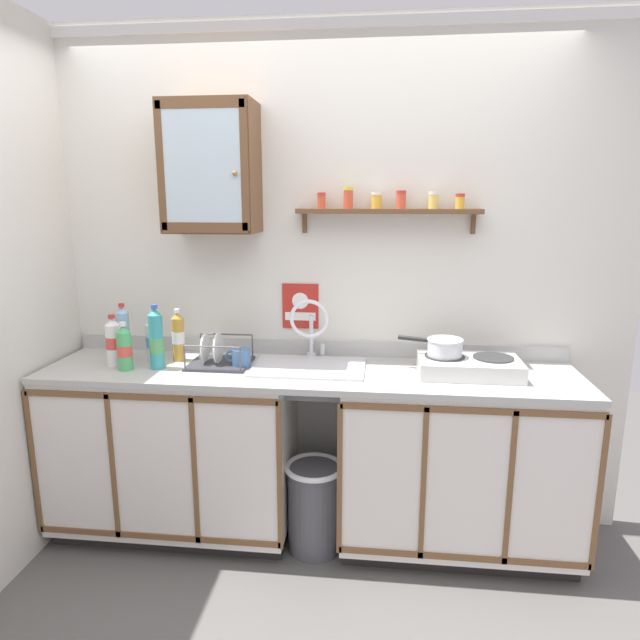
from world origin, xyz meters
TOP-DOWN VIEW (x-y plane):
  - floor at (0.00, 0.00)m, footprint 5.67×5.67m
  - back_wall at (0.00, 0.61)m, footprint 3.27×0.07m
  - lower_cabinet_run at (-0.71, 0.31)m, footprint 1.24×0.57m
  - lower_cabinet_run_right at (0.75, 0.31)m, footprint 1.16×0.57m
  - countertop at (0.00, 0.30)m, footprint 2.63×0.59m
  - backsplash at (0.00, 0.57)m, footprint 2.63×0.02m
  - sink at (0.00, 0.34)m, footprint 0.56×0.41m
  - hot_plate_stove at (0.78, 0.31)m, footprint 0.48×0.29m
  - saucepan at (0.66, 0.33)m, footprint 0.31×0.17m
  - bottle_juice_amber_0 at (-0.69, 0.39)m, footprint 0.06×0.06m
  - bottle_water_clear_1 at (-0.81, 0.36)m, footprint 0.08×0.08m
  - bottle_water_blue_2 at (-0.98, 0.37)m, footprint 0.07×0.07m
  - bottle_soda_green_3 at (-0.89, 0.20)m, footprint 0.07×0.07m
  - bottle_opaque_white_4 at (-0.98, 0.26)m, footprint 0.08×0.08m
  - bottle_detergent_teal_5 at (-0.75, 0.24)m, footprint 0.07×0.07m
  - dish_rack at (-0.47, 0.34)m, footprint 0.30×0.28m
  - mug at (-0.34, 0.31)m, footprint 0.13×0.09m
  - wall_cabinet at (-0.50, 0.45)m, footprint 0.45×0.30m
  - spice_shelf at (0.37, 0.52)m, footprint 0.91×0.14m
  - warning_sign at (-0.08, 0.58)m, footprint 0.19×0.01m
  - trash_bin at (0.04, 0.21)m, footprint 0.30×0.30m

SIDE VIEW (x-z plane):
  - floor at x=0.00m, z-range 0.00..0.00m
  - trash_bin at x=0.04m, z-range 0.01..0.47m
  - lower_cabinet_run at x=-0.71m, z-range 0.00..0.90m
  - lower_cabinet_run_right at x=0.75m, z-range 0.00..0.90m
  - countertop at x=0.00m, z-range 0.89..0.92m
  - sink at x=0.00m, z-range 0.69..1.13m
  - dish_rack at x=-0.47m, z-range 0.87..1.03m
  - backsplash at x=0.00m, z-range 0.92..1.00m
  - hot_plate_stove at x=0.78m, z-range 0.92..1.01m
  - mug at x=-0.34m, z-range 0.92..1.01m
  - bottle_soda_green_3 at x=-0.89m, z-range 0.91..1.15m
  - bottle_water_clear_1 at x=-0.81m, z-range 0.91..1.16m
  - bottle_opaque_white_4 at x=-0.98m, z-range 0.91..1.17m
  - bottle_juice_amber_0 at x=-0.69m, z-range 0.91..1.18m
  - saucepan at x=0.66m, z-range 1.01..1.09m
  - bottle_water_blue_2 at x=-0.98m, z-range 0.90..1.20m
  - bottle_detergent_teal_5 at x=-0.75m, z-range 0.90..1.23m
  - warning_sign at x=-0.08m, z-range 1.06..1.30m
  - back_wall at x=0.00m, z-range 0.01..2.62m
  - spice_shelf at x=0.37m, z-range 1.58..1.81m
  - wall_cabinet at x=-0.50m, z-range 1.58..2.21m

